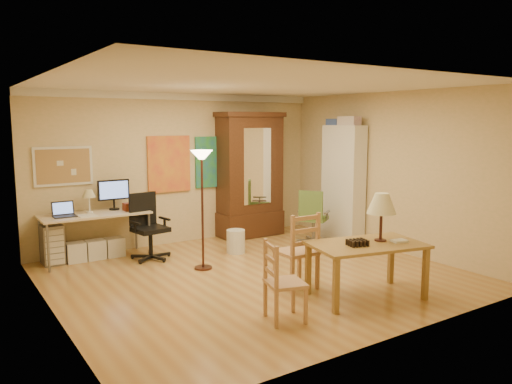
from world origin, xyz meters
TOP-DOWN VIEW (x-y plane):
  - floor at (0.00, 0.00)m, footprint 5.50×5.50m
  - crown_molding at (0.00, 2.46)m, footprint 5.50×0.08m
  - corkboard at (-2.05, 2.47)m, footprint 0.90×0.04m
  - art_panel_left at (-0.25, 2.47)m, footprint 0.80×0.04m
  - art_panel_right at (0.65, 2.47)m, footprint 0.75×0.04m
  - dining_table at (0.75, -1.49)m, footprint 1.54×1.11m
  - ladder_chair_back at (0.15, -0.74)m, footprint 0.48×0.46m
  - ladder_chair_left at (-0.66, -1.51)m, footprint 0.49×0.51m
  - torchiere_lamp at (-0.49, 0.74)m, footprint 0.32×0.32m
  - computer_desk at (-1.66, 2.16)m, footprint 1.66×0.73m
  - office_chair_black at (-0.95, 1.70)m, footprint 0.65×0.65m
  - office_chair_green at (1.91, 1.05)m, footprint 0.62×0.62m
  - drawer_cart at (-2.32, 2.24)m, footprint 0.31×0.37m
  - armoire at (1.31, 2.24)m, footprint 1.29×0.61m
  - bookshelf at (2.55, 0.97)m, footprint 0.32×0.85m
  - wastebin at (0.40, 1.26)m, footprint 0.31×0.31m

SIDE VIEW (x-z plane):
  - floor at x=0.00m, z-range 0.00..0.00m
  - wastebin at x=0.40m, z-range 0.00..0.39m
  - office_chair_green at x=1.91m, z-range -0.23..0.76m
  - office_chair_black at x=-0.95m, z-range -0.25..0.82m
  - drawer_cart at x=-2.32m, z-range 0.00..0.62m
  - ladder_chair_left at x=-0.66m, z-range -0.03..0.87m
  - computer_desk at x=-1.66m, z-range -0.17..1.09m
  - ladder_chair_back at x=0.15m, z-range -0.03..1.00m
  - dining_table at x=0.75m, z-range 0.17..1.48m
  - armoire at x=1.31m, z-range -0.15..2.22m
  - bookshelf at x=2.55m, z-range 0.00..2.13m
  - torchiere_lamp at x=-0.49m, z-range 0.54..2.32m
  - art_panel_left at x=-0.25m, z-range 0.95..1.95m
  - art_panel_right at x=0.65m, z-range 0.98..1.92m
  - corkboard at x=-2.05m, z-range 1.19..1.81m
  - crown_molding at x=0.00m, z-range 2.58..2.70m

